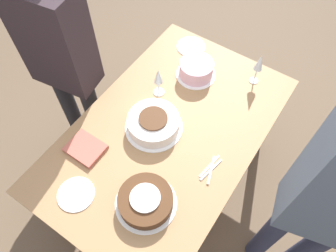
# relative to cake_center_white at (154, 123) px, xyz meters

# --- Properties ---
(ground_plane) EXTENTS (12.00, 12.00, 0.00)m
(ground_plane) POSITION_rel_cake_center_white_xyz_m (0.03, -0.08, -0.81)
(ground_plane) COLOR brown
(dining_table) EXTENTS (1.55, 0.97, 0.76)m
(dining_table) POSITION_rel_cake_center_white_xyz_m (0.03, -0.08, -0.15)
(dining_table) COLOR #9E754C
(dining_table) RESTS_ON ground_plane
(cake_center_white) EXTENTS (0.34, 0.34, 0.10)m
(cake_center_white) POSITION_rel_cake_center_white_xyz_m (0.00, 0.00, 0.00)
(cake_center_white) COLOR white
(cake_center_white) RESTS_ON dining_table
(cake_front_chocolate) EXTENTS (0.31, 0.31, 0.09)m
(cake_front_chocolate) POSITION_rel_cake_center_white_xyz_m (-0.39, -0.23, -0.01)
(cake_front_chocolate) COLOR white
(cake_front_chocolate) RESTS_ON dining_table
(cake_back_decorated) EXTENTS (0.25, 0.25, 0.11)m
(cake_back_decorated) POSITION_rel_cake_center_white_xyz_m (0.48, 0.01, 0.01)
(cake_back_decorated) COLOR white
(cake_back_decorated) RESTS_ON dining_table
(wine_glass_near) EXTENTS (0.06, 0.06, 0.23)m
(wine_glass_near) POSITION_rel_cake_center_white_xyz_m (0.64, -0.32, 0.11)
(wine_glass_near) COLOR silver
(wine_glass_near) RESTS_ON dining_table
(wine_glass_far) EXTENTS (0.07, 0.07, 0.20)m
(wine_glass_far) POSITION_rel_cake_center_white_xyz_m (0.23, 0.12, 0.09)
(wine_glass_far) COLOR silver
(wine_glass_far) RESTS_ON dining_table
(dessert_plate_left) EXTENTS (0.19, 0.19, 0.01)m
(dessert_plate_left) POSITION_rel_cake_center_white_xyz_m (-0.55, 0.09, -0.04)
(dessert_plate_left) COLOR silver
(dessert_plate_left) RESTS_ON dining_table
(dessert_plate_right) EXTENTS (0.19, 0.19, 0.01)m
(dessert_plate_right) POSITION_rel_cake_center_white_xyz_m (0.68, 0.17, -0.04)
(dessert_plate_right) COLOR silver
(dessert_plate_right) RESTS_ON dining_table
(fork_pile) EXTENTS (0.19, 0.07, 0.01)m
(fork_pile) POSITION_rel_cake_center_white_xyz_m (-0.04, -0.40, -0.04)
(fork_pile) COLOR silver
(fork_pile) RESTS_ON dining_table
(napkin_stack) EXTENTS (0.16, 0.20, 0.03)m
(napkin_stack) POSITION_rel_cake_center_white_xyz_m (-0.33, 0.23, -0.03)
(napkin_stack) COLOR #B75B4C
(napkin_stack) RESTS_ON dining_table
(person_watching) EXTENTS (0.28, 0.43, 1.61)m
(person_watching) POSITION_rel_cake_center_white_xyz_m (-0.00, 0.66, 0.16)
(person_watching) COLOR #232328
(person_watching) RESTS_ON ground_plane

